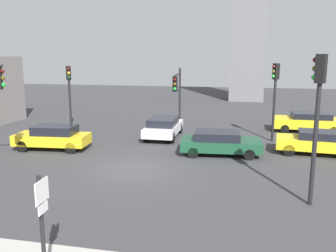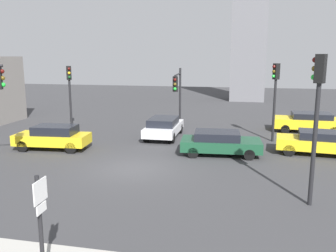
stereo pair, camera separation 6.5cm
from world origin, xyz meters
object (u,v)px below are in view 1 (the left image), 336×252
car_2 (220,142)px  traffic_light_2 (275,87)px  traffic_light_1 (177,88)px  car_0 (53,137)px  car_1 (164,127)px  traffic_light_3 (318,103)px  car_4 (318,142)px  direction_sign (42,220)px  traffic_light_0 (69,86)px  car_3 (308,121)px

car_2 → traffic_light_2: bearing=47.0°
traffic_light_1 → car_0: bearing=-51.3°
traffic_light_1 → car_1: 3.06m
traffic_light_3 → car_0: size_ratio=1.25×
traffic_light_2 → car_2: (-3.14, -3.94, -2.80)m
traffic_light_1 → car_2: (3.38, -5.19, -2.52)m
car_2 → car_4: bearing=7.5°
traffic_light_1 → traffic_light_3: bearing=26.8°
traffic_light_1 → traffic_light_2: 6.64m
traffic_light_3 → car_1: size_ratio=1.22×
car_0 → car_4: car_0 is taller
direction_sign → car_1: size_ratio=0.59×
traffic_light_0 → car_4: 17.12m
traffic_light_0 → car_1: traffic_light_0 is taller
traffic_light_0 → car_3: bearing=67.4°
direction_sign → traffic_light_1: bearing=87.7°
direction_sign → car_0: size_ratio=0.60×
car_2 → car_3: (5.92, 7.64, 0.05)m
direction_sign → car_4: direction_sign is taller
traffic_light_0 → traffic_light_3: bearing=21.1°
traffic_light_0 → car_0: (1.47, -5.19, -2.58)m
car_0 → car_3: car_0 is taller
car_0 → car_3: (15.66, 8.55, -0.00)m
car_1 → car_2: 5.35m
car_0 → car_2: 9.79m
traffic_light_2 → car_3: traffic_light_2 is taller
traffic_light_3 → car_4: bearing=-74.4°
traffic_light_3 → car_1: bearing=-23.3°
car_0 → car_2: bearing=-179.4°
direction_sign → car_3: bearing=63.0°
traffic_light_1 → car_1: size_ratio=1.01×
traffic_light_3 → car_4: size_ratio=1.21×
direction_sign → car_3: (9.16, 20.36, -0.99)m
traffic_light_2 → car_2: size_ratio=1.10×
traffic_light_1 → traffic_light_3: 13.50m
car_0 → car_1: size_ratio=0.98×
traffic_light_0 → traffic_light_2: 14.36m
car_0 → car_4: bearing=-177.0°
direction_sign → car_3: direction_sign is taller
car_2 → car_4: size_ratio=1.00×
car_3 → car_4: (-0.50, -6.49, -0.03)m
car_1 → car_3: size_ratio=0.94×
traffic_light_0 → car_1: 7.69m
traffic_light_0 → car_4: bearing=45.6°
direction_sign → car_2: size_ratio=0.58×
traffic_light_3 → traffic_light_0: bearing=-6.9°
traffic_light_2 → car_0: 14.04m
car_3 → car_4: 6.51m
traffic_light_3 → car_1: (-7.77, 9.79, -3.08)m
car_1 → car_2: bearing=-131.8°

